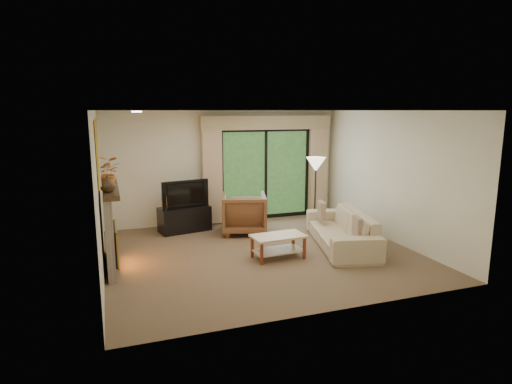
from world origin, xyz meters
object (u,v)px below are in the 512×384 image
object	(u,v)px
media_console	(185,219)
coffee_table	(278,247)
sofa	(341,229)
armchair	(244,213)

from	to	relation	value
media_console	coffee_table	size ratio (longest dim) A/B	1.15
sofa	coffee_table	xyz separation A→B (m)	(-1.41, -0.24, -0.13)
sofa	coffee_table	size ratio (longest dim) A/B	2.49
media_console	armchair	xyz separation A→B (m)	(1.19, -0.55, 0.16)
media_console	sofa	size ratio (longest dim) A/B	0.46
armchair	sofa	xyz separation A→B (m)	(1.50, -1.51, -0.09)
media_console	sofa	xyz separation A→B (m)	(2.68, -2.06, 0.07)
armchair	coffee_table	bearing A→B (deg)	108.83
media_console	armchair	world-z (taller)	armchair
media_console	coffee_table	world-z (taller)	media_console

